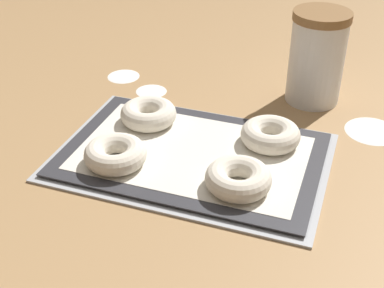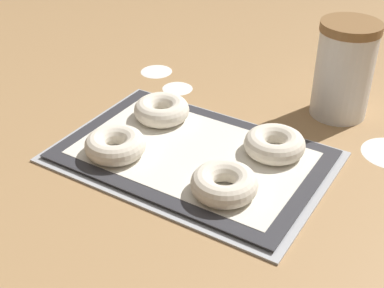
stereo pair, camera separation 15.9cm
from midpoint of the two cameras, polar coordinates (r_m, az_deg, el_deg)
ground_plane at (r=0.91m, az=4.04°, el=-1.47°), size 2.80×2.80×0.00m
baking_tray at (r=0.90m, az=5.06°, el=-1.63°), size 0.45×0.30×0.01m
baking_mat at (r=0.89m, az=5.07°, el=-1.34°), size 0.43×0.28×0.00m
bagel_front_left at (r=0.88m, az=-3.14°, el=-0.40°), size 0.10×0.10×0.04m
bagel_front_right at (r=0.80m, az=9.16°, el=-4.56°), size 0.10×0.10×0.04m
bagel_back_left at (r=0.98m, az=1.35°, el=3.43°), size 0.10×0.10×0.04m
bagel_back_right at (r=0.91m, az=13.81°, el=-0.29°), size 0.10×0.10×0.04m
flour_canister at (r=1.05m, az=20.22°, el=7.25°), size 0.11×0.11×0.18m
flour_patch_near at (r=1.19m, az=-0.02°, el=7.61°), size 0.07×0.07×0.00m
flour_patch_side at (r=1.12m, az=2.50°, el=5.79°), size 0.06×0.06×0.00m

